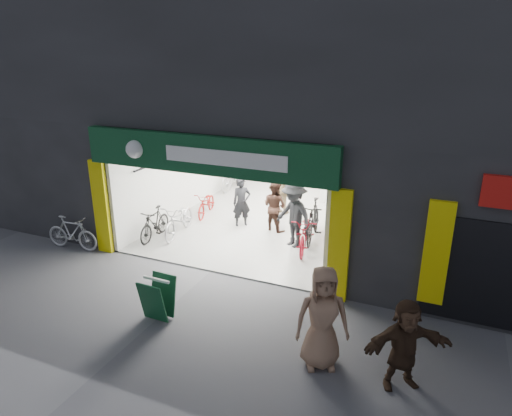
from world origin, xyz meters
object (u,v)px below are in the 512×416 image
Objects in this scene: bike_left_front at (179,219)px; bike_right_front at (313,221)px; pedestrian_near at (322,318)px; sandwich_board at (158,297)px; parked_bike at (72,233)px.

bike_right_front is (3.78, 1.25, 0.09)m from bike_left_front.
bike_right_front is 5.64m from pedestrian_near.
bike_right_front is at bearing 72.97° from sandwich_board.
pedestrian_near is at bearing 0.07° from sandwich_board.
parked_bike is 1.78× the size of sandwich_board.
sandwich_board is at bearing -119.40° from parked_bike.
sandwich_board is at bearing -71.99° from bike_left_front.
pedestrian_near is (1.73, -5.36, 0.37)m from bike_right_front.
pedestrian_near is at bearing -109.28° from parked_bike.
bike_right_front is 6.84m from parked_bike.
parked_bike is 0.84× the size of pedestrian_near.
bike_right_front is at bearing 9.76° from bike_left_front.
bike_left_front is 2.12× the size of sandwich_board.
bike_right_front is 5.56m from sandwich_board.
bike_right_front is 1.03× the size of pedestrian_near.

